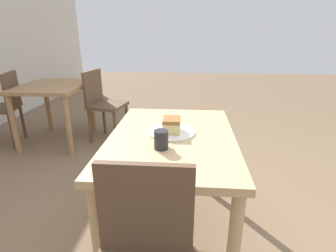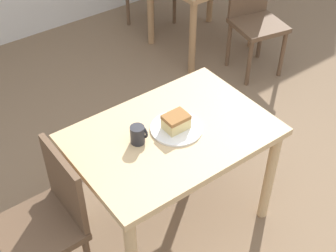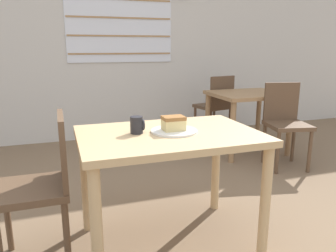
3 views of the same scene
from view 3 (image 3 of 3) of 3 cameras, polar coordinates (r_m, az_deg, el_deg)
name	(u,v)px [view 3 (image 3 of 3)]	position (r m, az deg, el deg)	size (l,w,h in m)	color
wall_back	(111,31)	(4.47, -9.86, 15.92)	(10.00, 0.10, 2.80)	beige
dining_table_near	(169,150)	(1.96, 0.20, -4.18)	(1.05, 0.73, 0.72)	tan
dining_table_far	(248,103)	(3.91, 13.75, 3.92)	(0.83, 0.71, 0.70)	#9E754C
chair_near_window	(43,183)	(1.97, -20.92, -9.19)	(0.39, 0.39, 0.86)	brown
chair_far_corner	(285,121)	(3.55, 19.73, 0.87)	(0.46, 0.46, 0.86)	brown
chair_far_opposite	(216,105)	(4.34, 8.32, 3.72)	(0.47, 0.47, 0.86)	brown
plate	(174,131)	(1.94, 1.07, -0.86)	(0.28, 0.28, 0.01)	white
cake_slice	(173,123)	(1.93, 0.96, 0.51)	(0.13, 0.10, 0.08)	#E0C67F
coffee_mug	(137,125)	(1.91, -5.39, 0.19)	(0.08, 0.07, 0.10)	#232328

